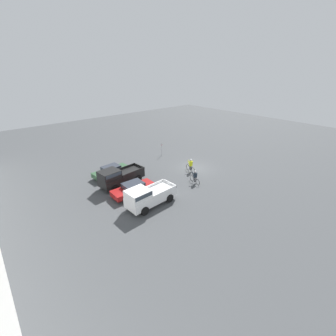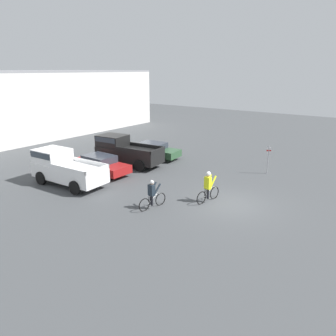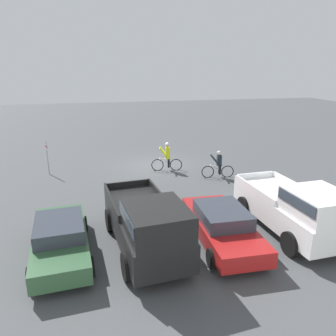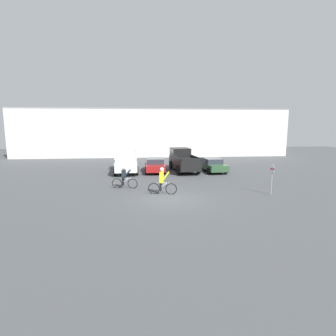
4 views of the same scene
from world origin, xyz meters
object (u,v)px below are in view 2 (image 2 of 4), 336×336
at_px(sedan_0, 100,164).
at_px(pickup_truck_1, 124,150).
at_px(cyclist_1, 152,194).
at_px(cyclist_0, 208,186).
at_px(fire_lane_sign, 268,157).
at_px(pickup_truck_0, 64,167).
at_px(sedan_1, 153,150).

xyz_separation_m(sedan_0, pickup_truck_1, (2.76, 0.20, 0.47)).
bearing_deg(cyclist_1, sedan_0, 69.48).
bearing_deg(cyclist_0, sedan_0, 89.97).
distance_m(cyclist_0, cyclist_1, 3.21).
bearing_deg(pickup_truck_1, fire_lane_sign, -66.79).
bearing_deg(pickup_truck_1, sedan_0, -175.80).
bearing_deg(fire_lane_sign, pickup_truck_0, 134.86).
height_order(pickup_truck_1, cyclist_0, pickup_truck_1).
xyz_separation_m(pickup_truck_0, pickup_truck_1, (5.58, -0.00, 0.02)).
bearing_deg(cyclist_1, pickup_truck_0, 92.16).
bearing_deg(pickup_truck_1, cyclist_1, -127.07).
distance_m(sedan_0, cyclist_1, 7.29).
distance_m(pickup_truck_0, cyclist_1, 7.05).
height_order(pickup_truck_0, fire_lane_sign, pickup_truck_0).
xyz_separation_m(sedan_0, fire_lane_sign, (6.98, -9.65, 0.55)).
xyz_separation_m(sedan_1, cyclist_1, (-8.16, -6.47, 0.12)).
relative_size(pickup_truck_1, fire_lane_sign, 2.70).
xyz_separation_m(cyclist_1, fire_lane_sign, (9.54, -2.82, 0.45)).
bearing_deg(sedan_1, cyclist_1, -141.57).
bearing_deg(sedan_0, cyclist_0, -90.03).
bearing_deg(fire_lane_sign, pickup_truck_1, 113.21).
distance_m(sedan_1, cyclist_0, 10.11).
relative_size(pickup_truck_0, sedan_1, 1.11).
xyz_separation_m(pickup_truck_1, cyclist_1, (-5.31, -7.03, -0.37)).
distance_m(pickup_truck_1, cyclist_1, 8.82).
distance_m(sedan_0, cyclist_0, 8.77).
bearing_deg(fire_lane_sign, cyclist_0, 172.86).
xyz_separation_m(sedan_0, cyclist_0, (-0.00, -8.77, 0.22)).
height_order(pickup_truck_0, pickup_truck_1, pickup_truck_1).
xyz_separation_m(pickup_truck_1, sedan_1, (2.84, -0.56, -0.48)).
xyz_separation_m(cyclist_0, cyclist_1, (-2.55, 1.94, -0.12)).
relative_size(pickup_truck_1, sedan_1, 1.15).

